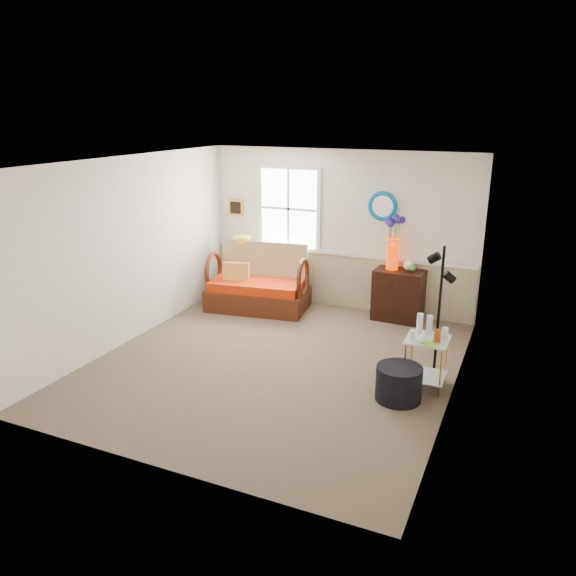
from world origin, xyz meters
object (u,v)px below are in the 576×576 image
at_px(loveseat, 258,278).
at_px(ottoman, 399,383).
at_px(cabinet, 399,295).
at_px(side_table, 426,363).
at_px(lamp_stand, 243,283).
at_px(floor_lamp, 439,315).

relative_size(loveseat, ottoman, 3.07).
xyz_separation_m(loveseat, cabinet, (2.26, 0.44, -0.13)).
bearing_deg(loveseat, side_table, -37.02).
height_order(lamp_stand, side_table, side_table).
bearing_deg(ottoman, lamp_stand, 143.30).
height_order(side_table, floor_lamp, floor_lamp).
bearing_deg(cabinet, lamp_stand, -176.15).
height_order(loveseat, ottoman, loveseat).
xyz_separation_m(lamp_stand, cabinet, (2.74, 0.07, 0.13)).
bearing_deg(cabinet, floor_lamp, -61.95).
bearing_deg(floor_lamp, side_table, -99.00).
bearing_deg(ottoman, side_table, 64.42).
bearing_deg(side_table, loveseat, 151.36).
relative_size(loveseat, cabinet, 2.00).
xyz_separation_m(loveseat, floor_lamp, (3.16, -1.43, 0.31)).
bearing_deg(lamp_stand, side_table, -29.95).
bearing_deg(floor_lamp, loveseat, 160.81).
distance_m(loveseat, side_table, 3.53).
distance_m(lamp_stand, floor_lamp, 4.10).
relative_size(floor_lamp, ottoman, 3.20).
height_order(lamp_stand, ottoman, lamp_stand).
height_order(lamp_stand, floor_lamp, floor_lamp).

